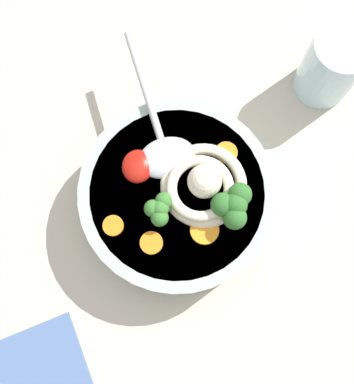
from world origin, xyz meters
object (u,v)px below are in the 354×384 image
object	(u,v)px
soup_spoon	(163,145)
drinking_glass	(332,66)
soup_bowl	(177,198)
noodle_pile	(203,185)

from	to	relation	value
soup_spoon	drinking_glass	xyz separation A→B (cm)	(-11.19, 18.58, -2.33)
soup_spoon	drinking_glass	bearing A→B (deg)	-78.88
soup_bowl	soup_spoon	size ratio (longest dim) A/B	1.20
soup_spoon	drinking_glass	distance (cm)	21.82
soup_bowl	noodle_pile	world-z (taller)	noodle_pile
noodle_pile	soup_spoon	xyz separation A→B (cm)	(-4.16, -4.32, -0.43)
soup_bowl	drinking_glass	world-z (taller)	drinking_glass
noodle_pile	drinking_glass	xyz separation A→B (cm)	(-15.35, 14.26, -2.76)
noodle_pile	soup_spoon	distance (cm)	6.01
soup_bowl	noodle_pile	distance (cm)	4.98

